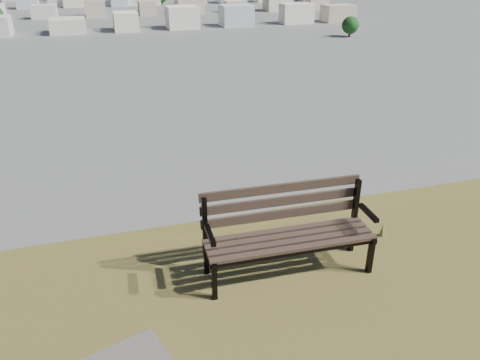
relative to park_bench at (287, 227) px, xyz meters
name	(u,v)px	position (x,y,z in m)	size (l,w,h in m)	color
park_bench	(287,227)	(0.00, 0.00, 0.00)	(1.98, 0.69, 1.02)	#402E25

